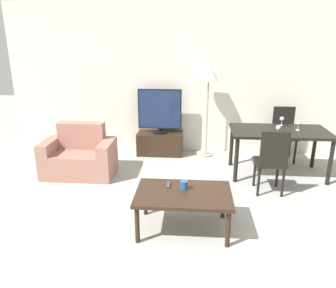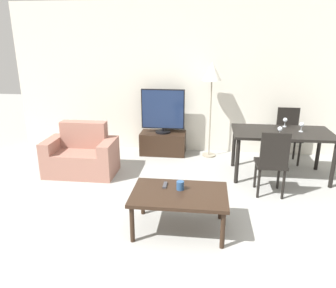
% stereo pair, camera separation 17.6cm
% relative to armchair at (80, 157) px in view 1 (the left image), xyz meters
% --- Properties ---
extents(ground_plane, '(18.00, 18.00, 0.00)m').
position_rel_armchair_xyz_m(ground_plane, '(1.84, -1.97, -0.29)').
color(ground_plane, '#9E9E99').
extents(wall_back, '(7.02, 0.06, 2.70)m').
position_rel_armchair_xyz_m(wall_back, '(1.84, 1.35, 1.06)').
color(wall_back, silver).
rests_on(wall_back, ground_plane).
extents(armchair, '(1.09, 0.63, 0.81)m').
position_rel_armchair_xyz_m(armchair, '(0.00, 0.00, 0.00)').
color(armchair, '#9E6B5B').
rests_on(armchair, ground_plane).
extents(tv_stand, '(0.82, 0.43, 0.41)m').
position_rel_armchair_xyz_m(tv_stand, '(1.16, 1.06, -0.09)').
color(tv_stand, black).
rests_on(tv_stand, ground_plane).
extents(tv, '(0.78, 0.27, 0.80)m').
position_rel_armchair_xyz_m(tv, '(1.16, 1.06, 0.52)').
color(tv, black).
rests_on(tv, tv_stand).
extents(coffee_table, '(1.06, 0.69, 0.46)m').
position_rel_armchair_xyz_m(coffee_table, '(1.68, -1.44, 0.12)').
color(coffee_table, black).
rests_on(coffee_table, ground_plane).
extents(dining_table, '(1.47, 0.80, 0.73)m').
position_rel_armchair_xyz_m(dining_table, '(3.10, 0.25, 0.35)').
color(dining_table, black).
rests_on(dining_table, ground_plane).
extents(dining_chair_near, '(0.40, 0.40, 0.93)m').
position_rel_armchair_xyz_m(dining_chair_near, '(2.84, -0.46, 0.22)').
color(dining_chair_near, black).
rests_on(dining_chair_near, ground_plane).
extents(dining_chair_far, '(0.40, 0.40, 0.93)m').
position_rel_armchair_xyz_m(dining_chair_far, '(3.35, 0.96, 0.22)').
color(dining_chair_far, black).
rests_on(dining_chair_far, ground_plane).
extents(floor_lamp, '(0.33, 0.33, 1.69)m').
position_rel_armchair_xyz_m(floor_lamp, '(2.01, 1.04, 1.16)').
color(floor_lamp, gray).
rests_on(floor_lamp, ground_plane).
extents(remote_primary, '(0.04, 0.15, 0.02)m').
position_rel_armchair_xyz_m(remote_primary, '(1.50, -1.29, 0.18)').
color(remote_primary, '#38383D').
rests_on(remote_primary, coffee_table).
extents(cup_white_near, '(0.09, 0.09, 0.10)m').
position_rel_armchair_xyz_m(cup_white_near, '(1.68, -1.36, 0.22)').
color(cup_white_near, navy).
rests_on(cup_white_near, coffee_table).
extents(wine_glass_left, '(0.07, 0.07, 0.15)m').
position_rel_armchair_xyz_m(wine_glass_left, '(3.00, -0.02, 0.54)').
color(wine_glass_left, silver).
rests_on(wine_glass_left, dining_table).
extents(wine_glass_center, '(0.07, 0.07, 0.15)m').
position_rel_armchair_xyz_m(wine_glass_center, '(3.19, 0.53, 0.54)').
color(wine_glass_center, silver).
rests_on(wine_glass_center, dining_table).
extents(wine_glass_right, '(0.07, 0.07, 0.15)m').
position_rel_armchair_xyz_m(wine_glass_right, '(3.37, 0.27, 0.54)').
color(wine_glass_right, silver).
rests_on(wine_glass_right, dining_table).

